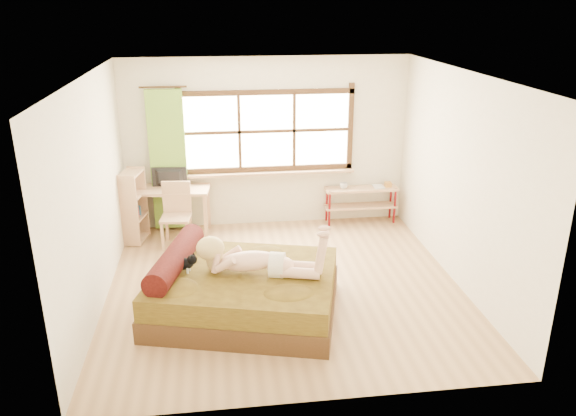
{
  "coord_description": "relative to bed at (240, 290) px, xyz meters",
  "views": [
    {
      "loc": [
        -0.79,
        -6.43,
        3.51
      ],
      "look_at": [
        0.07,
        0.2,
        1.01
      ],
      "focal_mm": 35.0,
      "sensor_mm": 36.0,
      "label": 1
    }
  ],
  "objects": [
    {
      "name": "bed",
      "position": [
        0.0,
        0.0,
        0.0
      ],
      "size": [
        2.47,
        2.17,
        0.8
      ],
      "rotation": [
        0.0,
        0.0,
        -0.26
      ],
      "color": "#32240F",
      "rests_on": "floor"
    },
    {
      "name": "woman",
      "position": [
        0.2,
        -0.06,
        0.56
      ],
      "size": [
        1.53,
        0.78,
        0.63
      ],
      "primitive_type": null,
      "rotation": [
        0.0,
        0.0,
        -0.26
      ],
      "color": "#E6AF94",
      "rests_on": "bed"
    },
    {
      "name": "curtain",
      "position": [
        -0.96,
        2.68,
        0.86
      ],
      "size": [
        0.55,
        0.1,
        2.2
      ],
      "primitive_type": "cube",
      "color": "#498925",
      "rests_on": "wall_back"
    },
    {
      "name": "chair",
      "position": [
        -0.85,
        2.14,
        0.24
      ],
      "size": [
        0.47,
        0.47,
        0.95
      ],
      "rotation": [
        0.0,
        0.0,
        -0.1
      ],
      "color": "tan",
      "rests_on": "floor"
    },
    {
      "name": "wall_front",
      "position": [
        0.59,
        -1.7,
        1.06
      ],
      "size": [
        4.5,
        0.0,
        4.5
      ],
      "primitive_type": "plane",
      "rotation": [
        -1.57,
        0.0,
        0.0
      ],
      "color": "silver",
      "rests_on": "floor"
    },
    {
      "name": "cup",
      "position": [
        1.82,
        2.62,
        0.36
      ],
      "size": [
        0.13,
        0.13,
        0.1
      ],
      "primitive_type": "imported",
      "rotation": [
        0.0,
        0.0,
        -0.01
      ],
      "color": "gray",
      "rests_on": "pipe_shelf"
    },
    {
      "name": "desk",
      "position": [
        -0.96,
        2.5,
        0.37
      ],
      "size": [
        1.27,
        0.68,
        0.76
      ],
      "rotation": [
        0.0,
        0.0,
        -0.1
      ],
      "color": "tan",
      "rests_on": "floor"
    },
    {
      "name": "pipe_shelf",
      "position": [
        2.13,
        2.62,
        0.15
      ],
      "size": [
        1.2,
        0.31,
        0.68
      ],
      "rotation": [
        0.0,
        0.0,
        -0.01
      ],
      "color": "tan",
      "rests_on": "floor"
    },
    {
      "name": "wall_left",
      "position": [
        -1.66,
        0.55,
        1.06
      ],
      "size": [
        0.0,
        4.5,
        4.5
      ],
      "primitive_type": "plane",
      "rotation": [
        1.57,
        0.0,
        1.57
      ],
      "color": "silver",
      "rests_on": "floor"
    },
    {
      "name": "wall_right",
      "position": [
        2.84,
        0.55,
        1.06
      ],
      "size": [
        0.0,
        4.5,
        4.5
      ],
      "primitive_type": "plane",
      "rotation": [
        1.57,
        0.0,
        -1.57
      ],
      "color": "silver",
      "rests_on": "floor"
    },
    {
      "name": "bookshelf",
      "position": [
        -1.49,
        2.3,
        0.28
      ],
      "size": [
        0.37,
        0.53,
        1.11
      ],
      "rotation": [
        0.0,
        0.0,
        -0.2
      ],
      "color": "tan",
      "rests_on": "floor"
    },
    {
      "name": "wall_back",
      "position": [
        0.59,
        2.8,
        1.06
      ],
      "size": [
        4.5,
        0.0,
        4.5
      ],
      "primitive_type": "plane",
      "rotation": [
        1.57,
        0.0,
        0.0
      ],
      "color": "silver",
      "rests_on": "floor"
    },
    {
      "name": "monitor",
      "position": [
        -0.96,
        2.55,
        0.63
      ],
      "size": [
        0.54,
        0.13,
        0.31
      ],
      "primitive_type": "imported",
      "rotation": [
        0.0,
        0.0,
        3.04
      ],
      "color": "black",
      "rests_on": "desk"
    },
    {
      "name": "window",
      "position": [
        0.59,
        2.77,
        1.22
      ],
      "size": [
        2.8,
        0.16,
        1.46
      ],
      "color": "#FFEDBF",
      "rests_on": "wall_back"
    },
    {
      "name": "floor",
      "position": [
        0.59,
        0.55,
        -0.29
      ],
      "size": [
        4.5,
        4.5,
        0.0
      ],
      "primitive_type": "plane",
      "color": "#9E754C",
      "rests_on": "ground"
    },
    {
      "name": "book",
      "position": [
        2.32,
        2.62,
        0.32
      ],
      "size": [
        0.17,
        0.23,
        0.02
      ],
      "primitive_type": "imported",
      "rotation": [
        0.0,
        0.0,
        -0.01
      ],
      "color": "gray",
      "rests_on": "pipe_shelf"
    },
    {
      "name": "ceiling",
      "position": [
        0.59,
        0.55,
        2.41
      ],
      "size": [
        4.5,
        4.5,
        0.0
      ],
      "primitive_type": "plane",
      "rotation": [
        3.14,
        0.0,
        0.0
      ],
      "color": "white",
      "rests_on": "wall_back"
    },
    {
      "name": "kitten",
      "position": [
        -0.67,
        0.09,
        0.37
      ],
      "size": [
        0.34,
        0.2,
        0.25
      ],
      "primitive_type": null,
      "rotation": [
        0.0,
        0.0,
        -0.26
      ],
      "color": "black",
      "rests_on": "bed"
    }
  ]
}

